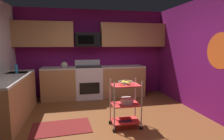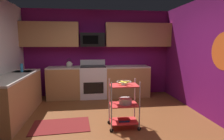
# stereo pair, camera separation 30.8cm
# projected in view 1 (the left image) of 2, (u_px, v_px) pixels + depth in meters

# --- Properties ---
(floor) EXTENTS (4.40, 4.80, 0.04)m
(floor) POSITION_uv_depth(u_px,v_px,m) (108.00, 128.00, 3.63)
(floor) COLOR brown
(floor) RESTS_ON ground
(wall_back) EXTENTS (4.52, 0.06, 2.60)m
(wall_back) POSITION_uv_depth(u_px,v_px,m) (93.00, 53.00, 5.80)
(wall_back) COLOR #6B1156
(wall_back) RESTS_ON ground
(wall_right) EXTENTS (0.06, 4.80, 2.60)m
(wall_right) POSITION_uv_depth(u_px,v_px,m) (213.00, 58.00, 3.90)
(wall_right) COLOR #6B1156
(wall_right) RESTS_ON ground
(wall_flower_decal) EXTENTS (0.00, 0.72, 0.72)m
(wall_flower_decal) POSITION_uv_depth(u_px,v_px,m) (220.00, 51.00, 3.67)
(wall_flower_decal) COLOR #E5591E
(counter_run) EXTENTS (3.69, 2.73, 0.92)m
(counter_run) POSITION_uv_depth(u_px,v_px,m) (66.00, 87.00, 4.89)
(counter_run) COLOR #B27F4C
(counter_run) RESTS_ON ground
(oven_range) EXTENTS (0.76, 0.65, 1.10)m
(oven_range) POSITION_uv_depth(u_px,v_px,m) (89.00, 82.00, 5.57)
(oven_range) COLOR white
(oven_range) RESTS_ON ground
(upper_cabinets) EXTENTS (4.40, 0.33, 0.70)m
(upper_cabinets) POSITION_uv_depth(u_px,v_px,m) (95.00, 35.00, 5.55)
(upper_cabinets) COLOR #B27F4C
(microwave) EXTENTS (0.70, 0.39, 0.40)m
(microwave) POSITION_uv_depth(u_px,v_px,m) (88.00, 40.00, 5.50)
(microwave) COLOR black
(rolling_cart) EXTENTS (0.58, 0.38, 0.91)m
(rolling_cart) POSITION_uv_depth(u_px,v_px,m) (125.00, 104.00, 3.58)
(rolling_cart) COLOR silver
(rolling_cart) RESTS_ON ground
(fruit_bowl) EXTENTS (0.27, 0.27, 0.07)m
(fruit_bowl) POSITION_uv_depth(u_px,v_px,m) (126.00, 82.00, 3.52)
(fruit_bowl) COLOR silver
(fruit_bowl) RESTS_ON rolling_cart
(mixing_bowl_large) EXTENTS (0.25, 0.25, 0.11)m
(mixing_bowl_large) POSITION_uv_depth(u_px,v_px,m) (127.00, 101.00, 3.57)
(mixing_bowl_large) COLOR silver
(mixing_bowl_large) RESTS_ON rolling_cart
(book_stack) EXTENTS (0.23, 0.17, 0.05)m
(book_stack) POSITION_uv_depth(u_px,v_px,m) (125.00, 119.00, 3.62)
(book_stack) COLOR #1E4C8C
(book_stack) RESTS_ON rolling_cart
(kettle) EXTENTS (0.21, 0.18, 0.26)m
(kettle) POSITION_uv_depth(u_px,v_px,m) (64.00, 65.00, 5.35)
(kettle) COLOR beige
(kettle) RESTS_ON counter_run
(dish_soap_bottle) EXTENTS (0.06, 0.06, 0.20)m
(dish_soap_bottle) POSITION_uv_depth(u_px,v_px,m) (16.00, 69.00, 4.30)
(dish_soap_bottle) COLOR #2D8CBF
(dish_soap_bottle) RESTS_ON counter_run
(floor_rug) EXTENTS (1.14, 0.76, 0.01)m
(floor_rug) POSITION_uv_depth(u_px,v_px,m) (61.00, 127.00, 3.59)
(floor_rug) COLOR maroon
(floor_rug) RESTS_ON ground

